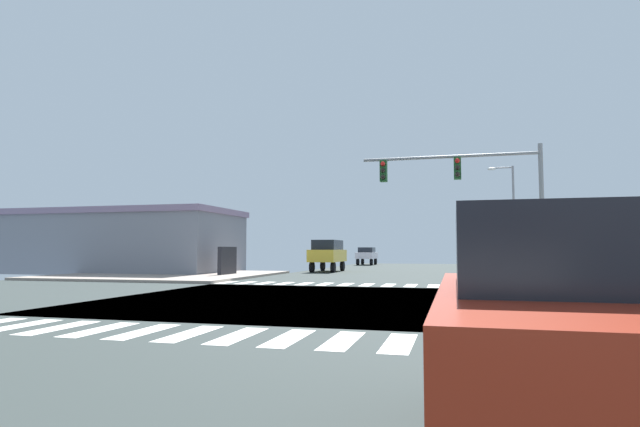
# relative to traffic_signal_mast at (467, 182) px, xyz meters

# --- Properties ---
(ground) EXTENTS (90.00, 90.00, 0.05)m
(ground) POSITION_rel_traffic_signal_mast_xyz_m (-4.78, -7.59, -4.69)
(ground) COLOR #2D3533
(sidewalk_corner_nw) EXTENTS (12.00, 12.00, 0.14)m
(sidewalk_corner_nw) POSITION_rel_traffic_signal_mast_xyz_m (-17.78, 4.41, -4.60)
(sidewalk_corner_nw) COLOR gray
(sidewalk_corner_nw) RESTS_ON ground
(crosswalk_near) EXTENTS (13.50, 2.00, 0.01)m
(crosswalk_near) POSITION_rel_traffic_signal_mast_xyz_m (-5.03, -14.89, -4.67)
(crosswalk_near) COLOR white
(crosswalk_near) RESTS_ON ground
(crosswalk_far) EXTENTS (13.50, 2.00, 0.01)m
(crosswalk_far) POSITION_rel_traffic_signal_mast_xyz_m (-5.03, -0.29, -4.67)
(crosswalk_far) COLOR white
(crosswalk_far) RESTS_ON ground
(traffic_signal_mast) EXTENTS (7.92, 0.55, 6.26)m
(traffic_signal_mast) POSITION_rel_traffic_signal_mast_xyz_m (0.00, 0.00, 0.00)
(traffic_signal_mast) COLOR gray
(traffic_signal_mast) RESTS_ON ground
(street_lamp) EXTENTS (1.78, 0.32, 7.52)m
(street_lamp) POSITION_rel_traffic_signal_mast_xyz_m (3.22, 14.26, -0.13)
(street_lamp) COLOR gray
(street_lamp) RESTS_ON ground
(bank_building) EXTENTS (16.59, 7.77, 4.38)m
(bank_building) POSITION_rel_traffic_signal_mast_xyz_m (-22.83, 7.64, -2.47)
(bank_building) COLOR slate
(bank_building) RESTS_ON ground
(suv_farside_2) EXTENTS (1.96, 4.60, 2.34)m
(suv_farside_2) POSITION_rel_traffic_signal_mast_xyz_m (-9.78, 13.47, -3.28)
(suv_farside_2) COLOR black
(suv_farside_2) RESTS_ON ground
(sedan_crossing_1) EXTENTS (1.80, 4.30, 1.88)m
(sedan_crossing_1) POSITION_rel_traffic_signal_mast_xyz_m (-9.78, 31.08, -3.55)
(sedan_crossing_1) COLOR black
(sedan_crossing_1) RESTS_ON ground
(sedan_leading_2) EXTENTS (1.80, 4.30, 1.88)m
(sedan_leading_2) POSITION_rel_traffic_signal_mast_xyz_m (0.22, -19.91, -3.55)
(sedan_leading_2) COLOR black
(sedan_leading_2) RESTS_ON ground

